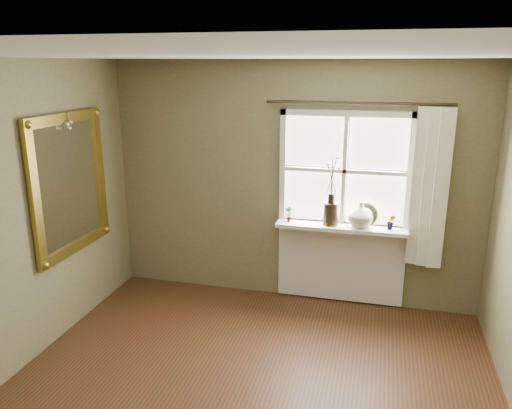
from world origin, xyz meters
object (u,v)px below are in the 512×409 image
object	(u,v)px
wreath	(365,217)
gilt_mirror	(70,184)
cream_vase	(361,214)
dark_jug	(331,214)

from	to	relation	value
wreath	gilt_mirror	distance (m)	2.97
cream_vase	gilt_mirror	distance (m)	2.90
dark_jug	wreath	size ratio (longest dim) A/B	0.94
wreath	gilt_mirror	world-z (taller)	gilt_mirror
dark_jug	cream_vase	distance (m)	0.31
wreath	cream_vase	bearing A→B (deg)	-130.70
cream_vase	gilt_mirror	xyz separation A→B (m)	(-2.71, -0.97, 0.39)
cream_vase	wreath	distance (m)	0.07
dark_jug	wreath	bearing A→B (deg)	6.39
dark_jug	wreath	xyz separation A→B (m)	(0.36, 0.04, -0.02)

